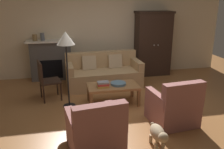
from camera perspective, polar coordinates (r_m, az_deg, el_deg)
ground_plane at (r=5.13m, az=2.99°, el=-8.08°), size 9.60×9.60×0.00m
back_wall at (r=7.16m, az=-1.91°, el=11.06°), size 7.20×0.10×2.80m
fireplace at (r=6.98m, az=-14.16°, el=3.41°), size 1.26×0.48×1.12m
armoire at (r=7.28m, az=9.59°, el=7.23°), size 1.06×0.57×1.86m
couch at (r=6.32m, az=-2.02°, el=0.10°), size 1.96×0.95×0.86m
coffee_table at (r=5.25m, az=0.21°, el=-3.09°), size 1.10×0.60×0.42m
fruit_bowl at (r=5.25m, az=1.47°, el=-2.15°), size 0.34×0.34×0.05m
book_stack at (r=5.10m, az=-2.13°, el=-2.35°), size 0.25×0.18×0.12m
mantel_vase_bronze at (r=6.87m, az=-17.76°, el=8.30°), size 0.13×0.13×0.17m
mantel_vase_slate at (r=6.85m, az=-16.10°, el=8.57°), size 0.11×0.11×0.20m
armchair_near_left at (r=3.70m, az=-3.87°, el=-13.47°), size 0.87×0.87×0.88m
armchair_near_right at (r=4.59m, az=14.35°, el=-7.55°), size 0.85×0.85×0.88m
side_chair_wooden at (r=5.58m, az=-15.35°, el=-0.87°), size 0.53×0.53×0.90m
floor_lamp at (r=4.90m, az=-10.85°, el=7.38°), size 0.36×0.36×1.60m
dog at (r=3.86m, az=10.82°, el=-13.61°), size 0.21×0.57×0.39m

